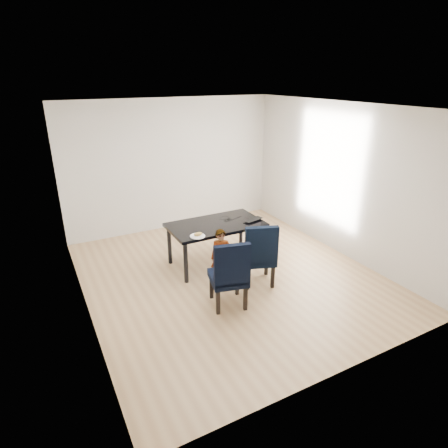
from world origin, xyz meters
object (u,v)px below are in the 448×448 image
dining_table (216,244)px  plate (198,236)px  child (221,257)px  chair_right (258,253)px  chair_left (228,272)px  laptop (251,219)px

dining_table → plate: size_ratio=6.69×
child → chair_right: bearing=-2.3°
child → plate: 0.50m
child → plate: size_ratio=3.83×
plate → chair_right: bearing=-33.9°
dining_table → chair_left: (-0.42, -1.21, 0.15)m
dining_table → child: 0.70m
plate → laptop: bearing=11.1°
dining_table → laptop: (0.63, -0.13, 0.39)m
dining_table → chair_right: 0.94m
dining_table → child: child is taller
child → laptop: size_ratio=2.52×
chair_right → plate: 0.98m
dining_table → child: bearing=-109.8°
laptop → child: bearing=18.7°
dining_table → plate: (-0.50, -0.35, 0.38)m
chair_right → laptop: (0.33, 0.76, 0.25)m
chair_left → plate: bearing=108.6°
chair_left → dining_table: bearing=84.4°
chair_right → chair_left: bearing=-134.9°
dining_table → laptop: size_ratio=4.40×
chair_right → child: 0.58m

